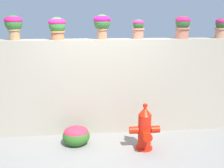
% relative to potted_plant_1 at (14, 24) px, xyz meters
% --- Properties ---
extents(ground_plane, '(24.00, 24.00, 0.00)m').
position_rel_potted_plant_1_xyz_m(ground_plane, '(1.55, -0.95, -2.13)').
color(ground_plane, gray).
extents(stone_wall, '(5.45, 0.34, 1.85)m').
position_rel_potted_plant_1_xyz_m(stone_wall, '(1.55, 0.01, -1.21)').
color(stone_wall, '#A59A86').
rests_on(stone_wall, ground).
extents(potted_plant_1, '(0.32, 0.32, 0.45)m').
position_rel_potted_plant_1_xyz_m(potted_plant_1, '(0.00, 0.00, 0.00)').
color(potted_plant_1, '#AB8054').
rests_on(potted_plant_1, stone_wall).
extents(potted_plant_2, '(0.32, 0.32, 0.41)m').
position_rel_potted_plant_1_xyz_m(potted_plant_2, '(0.78, -0.02, -0.04)').
color(potted_plant_2, '#BC754A').
rests_on(potted_plant_2, stone_wall).
extents(potted_plant_3, '(0.32, 0.32, 0.46)m').
position_rel_potted_plant_1_xyz_m(potted_plant_3, '(1.60, 0.01, 0.01)').
color(potted_plant_3, '#B2714B').
rests_on(potted_plant_3, stone_wall).
extents(potted_plant_4, '(0.24, 0.24, 0.37)m').
position_rel_potted_plant_1_xyz_m(potted_plant_4, '(2.29, 0.04, -0.08)').
color(potted_plant_4, '#BF725A').
rests_on(potted_plant_4, stone_wall).
extents(potted_plant_5, '(0.29, 0.29, 0.44)m').
position_rel_potted_plant_1_xyz_m(potted_plant_5, '(3.14, -0.02, -0.03)').
color(potted_plant_5, '#B56A51').
rests_on(potted_plant_5, stone_wall).
extents(potted_plant_6, '(0.25, 0.25, 0.39)m').
position_rel_potted_plant_1_xyz_m(potted_plant_6, '(3.92, -0.00, -0.06)').
color(potted_plant_6, tan).
rests_on(potted_plant_6, stone_wall).
extents(fire_hydrant, '(0.53, 0.43, 0.82)m').
position_rel_potted_plant_1_xyz_m(fire_hydrant, '(2.27, -0.88, -1.76)').
color(fire_hydrant, red).
rests_on(fire_hydrant, ground).
extents(flower_bush_left, '(0.49, 0.44, 0.36)m').
position_rel_potted_plant_1_xyz_m(flower_bush_left, '(1.08, -0.59, -1.94)').
color(flower_bush_left, '#2F6622').
rests_on(flower_bush_left, ground).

